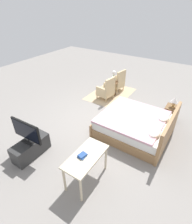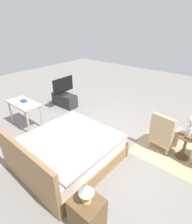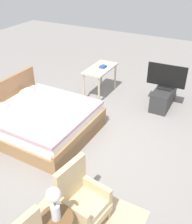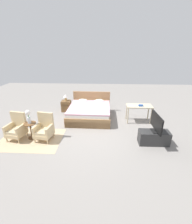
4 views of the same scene
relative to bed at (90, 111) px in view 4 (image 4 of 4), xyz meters
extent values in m
plane|color=gray|center=(0.10, -1.05, -0.30)|extent=(16.00, 16.00, 0.00)
cube|color=tan|center=(-1.88, -1.86, -0.29)|extent=(2.10, 1.50, 0.01)
cube|color=#997047|center=(0.00, -0.05, -0.16)|extent=(1.80, 2.01, 0.28)
cube|color=white|center=(0.00, -0.05, 0.10)|extent=(1.73, 1.93, 0.24)
cube|color=#CC9EAD|center=(0.00, -0.13, 0.25)|extent=(1.78, 1.77, 0.06)
cube|color=#997047|center=(0.02, 0.90, 0.18)|extent=(1.80, 0.11, 0.96)
cube|color=#997047|center=(-0.02, -1.00, -0.10)|extent=(1.80, 0.09, 0.40)
ellipsoid|color=white|center=(-0.38, 0.65, 0.29)|extent=(0.45, 0.29, 0.14)
ellipsoid|color=white|center=(0.41, 0.64, 0.29)|extent=(0.45, 0.29, 0.14)
cylinder|color=#CCB284|center=(-2.62, -2.05, -0.21)|extent=(0.04, 0.04, 0.16)
cylinder|color=#CCB284|center=(-2.17, -2.13, -0.21)|extent=(0.04, 0.04, 0.16)
cylinder|color=#CCB284|center=(-2.54, -1.60, -0.21)|extent=(0.04, 0.04, 0.16)
cylinder|color=#CCB284|center=(-2.09, -1.68, -0.21)|extent=(0.04, 0.04, 0.16)
cube|color=#CCB284|center=(-2.36, -1.86, -0.07)|extent=(0.63, 0.63, 0.12)
cube|color=#C6B289|center=(-2.36, -1.86, 0.04)|extent=(0.58, 0.58, 0.10)
cube|color=#CCB284|center=(-2.32, -1.64, 0.31)|extent=(0.55, 0.17, 0.64)
cube|color=#CCB284|center=(-2.59, -1.82, 0.12)|extent=(0.16, 0.52, 0.26)
cube|color=#CCB284|center=(-2.13, -1.90, 0.12)|extent=(0.16, 0.52, 0.26)
cylinder|color=#CCB284|center=(-1.66, -2.05, -0.21)|extent=(0.04, 0.04, 0.16)
cylinder|color=#CCB284|center=(-1.20, -2.12, -0.21)|extent=(0.04, 0.04, 0.16)
cylinder|color=#CCB284|center=(-1.59, -1.60, -0.21)|extent=(0.04, 0.04, 0.16)
cylinder|color=#CCB284|center=(-1.14, -1.67, -0.21)|extent=(0.04, 0.04, 0.16)
cube|color=#CCB284|center=(-1.40, -1.86, -0.07)|extent=(0.61, 0.61, 0.12)
cube|color=#C6B289|center=(-1.40, -1.86, 0.04)|extent=(0.57, 0.57, 0.10)
cube|color=#CCB284|center=(-1.36, -1.63, 0.31)|extent=(0.55, 0.16, 0.64)
cube|color=#CCB284|center=(-1.63, -1.83, 0.12)|extent=(0.15, 0.52, 0.26)
cube|color=#CCB284|center=(-1.16, -1.90, 0.12)|extent=(0.15, 0.52, 0.26)
cylinder|color=brown|center=(-1.88, -1.77, -0.29)|extent=(0.28, 0.28, 0.03)
cylinder|color=brown|center=(-1.88, -1.77, -0.01)|extent=(0.06, 0.06, 0.52)
cylinder|color=brown|center=(-1.88, -1.77, 0.26)|extent=(0.40, 0.40, 0.02)
cylinder|color=silver|center=(-1.88, -1.77, 0.39)|extent=(0.11, 0.11, 0.22)
cylinder|color=#477538|center=(-1.88, -1.77, 0.55)|extent=(0.02, 0.02, 0.10)
sphere|color=silver|center=(-1.88, -1.77, 0.67)|extent=(0.17, 0.17, 0.17)
cube|color=brown|center=(-1.23, 0.71, -0.03)|extent=(0.44, 0.40, 0.54)
cube|color=brown|center=(-1.23, 0.51, 0.08)|extent=(0.37, 0.01, 0.09)
cylinder|color=tan|center=(-1.23, 0.71, 0.25)|extent=(0.13, 0.13, 0.02)
ellipsoid|color=tan|center=(-1.23, 0.71, 0.34)|extent=(0.11, 0.11, 0.16)
cone|color=silver|center=(-1.23, 0.71, 0.49)|extent=(0.22, 0.22, 0.15)
cube|color=#2D2D2D|center=(2.26, -1.90, -0.07)|extent=(0.96, 0.40, 0.45)
cube|color=black|center=(2.26, -1.90, 0.17)|extent=(0.21, 0.33, 0.03)
cylinder|color=black|center=(2.26, -1.90, 0.21)|extent=(0.04, 0.04, 0.05)
cube|color=black|center=(2.26, -1.90, 0.49)|extent=(0.08, 0.88, 0.51)
cube|color=black|center=(2.28, -1.90, 0.49)|extent=(0.04, 0.82, 0.46)
cylinder|color=beige|center=(1.62, -0.50, 0.05)|extent=(0.05, 0.05, 0.69)
cylinder|color=beige|center=(2.56, -0.50, 0.05)|extent=(0.05, 0.05, 0.69)
cylinder|color=beige|center=(1.62, -0.08, 0.05)|extent=(0.05, 0.05, 0.69)
cylinder|color=beige|center=(2.56, -0.08, 0.05)|extent=(0.05, 0.05, 0.69)
cube|color=beige|center=(2.09, -0.29, 0.41)|extent=(1.04, 0.52, 0.04)
cube|color=#284C8E|center=(2.13, -0.34, 0.44)|extent=(0.18, 0.15, 0.02)
cube|color=#284C8E|center=(2.13, -0.34, 0.47)|extent=(0.19, 0.15, 0.03)
camera|label=1|loc=(4.06, 1.24, 3.11)|focal=28.00mm
camera|label=2|loc=(-2.33, 1.84, 2.44)|focal=28.00mm
camera|label=3|loc=(-3.37, -3.08, 2.90)|focal=42.00mm
camera|label=4|loc=(0.58, -6.14, 2.61)|focal=24.00mm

